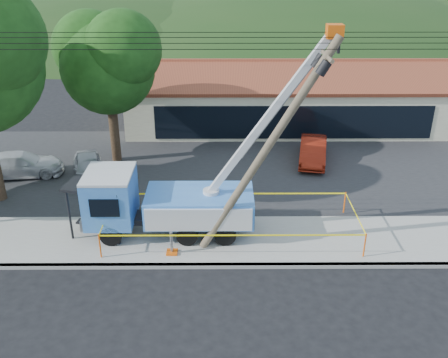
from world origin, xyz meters
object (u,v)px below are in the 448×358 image
car_white (23,177)px  utility_truck (165,200)px  car_red (312,163)px  leaning_pole (272,140)px  bus_shelter (99,196)px  car_silver (90,180)px

car_white → utility_truck: bearing=-134.4°
car_red → leaning_pole: bearing=-100.0°
leaning_pole → bus_shelter: leaning_pole is taller
leaning_pole → car_red: leaning_pole is taller
utility_truck → bus_shelter: utility_truck is taller
leaning_pole → bus_shelter: size_ratio=3.16×
car_silver → car_red: (12.77, 2.29, 0.00)m
utility_truck → bus_shelter: size_ratio=3.71×
utility_truck → car_silver: utility_truck is taller
car_silver → car_red: bearing=-6.7°
leaning_pole → car_red: size_ratio=2.11×
utility_truck → leaning_pole: size_ratio=1.17×
bus_shelter → car_silver: 6.38m
car_white → car_red: bearing=-93.0°
car_red → bus_shelter: bearing=-132.8°
leaning_pole → car_white: 15.97m
car_silver → utility_truck: bearing=-66.5°
utility_truck → car_white: size_ratio=2.29×
leaning_pole → bus_shelter: 8.05m
bus_shelter → car_silver: size_ratio=0.72×
bus_shelter → car_white: bus_shelter is taller
utility_truck → car_white: (-8.78, 6.16, -1.74)m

